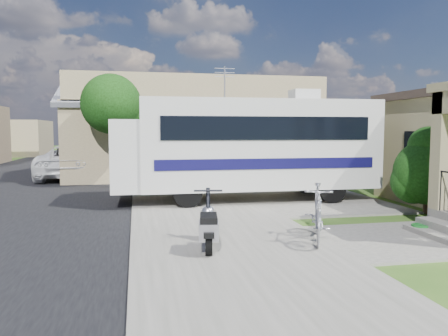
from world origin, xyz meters
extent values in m
plane|color=#234713|center=(0.00, 0.00, 0.00)|extent=(120.00, 120.00, 0.00)
cube|color=black|center=(-7.50, 10.00, 0.01)|extent=(9.00, 80.00, 0.02)
cube|color=#5E5D55|center=(-1.00, 10.00, 0.03)|extent=(4.00, 80.00, 0.06)
cube|color=#5E5D55|center=(1.50, 4.50, 0.03)|extent=(7.00, 6.00, 0.05)
cube|color=#5E5D55|center=(3.00, -1.00, 0.03)|extent=(4.00, 3.00, 0.05)
cube|color=black|center=(5.48, 2.70, 1.70)|extent=(0.04, 1.10, 1.20)
cube|color=#5E5D55|center=(3.35, -1.30, 0.08)|extent=(0.35, 2.16, 0.16)
cube|color=#8A7D57|center=(4.08, -0.28, 1.85)|extent=(0.35, 0.35, 2.70)
cube|color=#827151|center=(0.00, 14.00, 1.80)|extent=(12.00, 8.00, 3.60)
cube|color=slate|center=(0.00, 12.00, 4.15)|extent=(12.50, 4.40, 1.78)
cube|color=slate|center=(0.00, 16.00, 4.15)|extent=(12.50, 4.40, 1.78)
cube|color=slate|center=(0.00, 14.00, 4.85)|extent=(12.50, 0.50, 0.22)
cube|color=#827151|center=(0.00, 10.10, 4.15)|extent=(11.76, 0.20, 1.30)
cube|color=#827151|center=(-15.00, 34.00, 1.60)|extent=(8.00, 7.00, 3.20)
cylinder|color=black|center=(-3.80, 9.00, 1.57)|extent=(0.20, 0.20, 3.15)
sphere|color=black|center=(-3.80, 9.00, 3.38)|extent=(2.40, 2.40, 2.40)
sphere|color=black|center=(-3.40, 9.20, 2.93)|extent=(1.68, 1.68, 1.68)
cylinder|color=black|center=(-3.80, 19.00, 1.65)|extent=(0.20, 0.20, 3.29)
sphere|color=black|center=(-3.80, 19.00, 3.53)|extent=(2.40, 2.40, 2.40)
sphere|color=black|center=(-3.40, 19.20, 3.06)|extent=(1.68, 1.68, 1.68)
cylinder|color=black|center=(-3.80, 28.00, 1.50)|extent=(0.20, 0.20, 3.01)
sphere|color=black|center=(-3.80, 28.00, 3.22)|extent=(2.40, 2.40, 2.40)
sphere|color=black|center=(-3.40, 28.20, 2.79)|extent=(1.68, 1.68, 1.68)
cube|color=#B9B9B5|center=(1.05, 4.73, 1.89)|extent=(7.58, 2.78, 2.80)
cube|color=#B9B9B5|center=(-3.15, 4.78, 1.56)|extent=(0.89, 2.57, 2.16)
cube|color=black|center=(-3.35, 4.78, 2.16)|extent=(0.09, 2.29, 0.97)
cube|color=black|center=(1.04, 3.37, 2.39)|extent=(6.41, 0.11, 0.70)
cube|color=black|center=(1.07, 6.09, 2.39)|extent=(6.41, 0.11, 0.70)
cube|color=#0D0B38|center=(1.04, 3.37, 1.33)|extent=(6.79, 0.10, 0.32)
cube|color=#0D0B38|center=(1.07, 6.09, 1.33)|extent=(6.79, 0.10, 0.32)
cube|color=#B9B9B5|center=(2.67, 4.71, 3.48)|extent=(0.87, 0.76, 0.38)
cylinder|color=#A5A4AB|center=(-0.03, 4.74, 3.83)|extent=(0.04, 0.04, 1.08)
cylinder|color=black|center=(-1.38, 3.57, 0.49)|extent=(0.87, 0.31, 0.86)
cylinder|color=black|center=(-1.35, 5.94, 0.49)|extent=(0.87, 0.31, 0.86)
cylinder|color=black|center=(3.15, 3.52, 0.49)|extent=(0.87, 0.31, 0.86)
cylinder|color=black|center=(3.18, 5.89, 0.49)|extent=(0.87, 0.31, 0.86)
cylinder|color=black|center=(5.06, 1.53, 0.36)|extent=(0.14, 0.14, 0.72)
sphere|color=black|center=(5.06, 1.53, 1.17)|extent=(1.81, 1.81, 1.81)
sphere|color=black|center=(5.42, 1.80, 1.54)|extent=(1.45, 1.45, 1.45)
sphere|color=black|center=(4.78, 1.71, 0.90)|extent=(1.26, 1.26, 1.26)
sphere|color=black|center=(5.24, 1.26, 0.81)|extent=(1.08, 1.08, 1.08)
sphere|color=black|center=(5.06, 1.53, 1.90)|extent=(1.08, 1.08, 1.08)
cylinder|color=black|center=(-1.58, -1.46, 0.29)|extent=(0.20, 0.48, 0.46)
cylinder|color=black|center=(-1.41, -0.32, 0.29)|extent=(0.20, 0.48, 0.46)
cube|color=#A5A4AB|center=(-1.50, -0.94, 0.35)|extent=(0.40, 0.62, 0.08)
cube|color=#A5A4AB|center=(-1.57, -1.36, 0.50)|extent=(0.44, 0.62, 0.31)
cube|color=black|center=(-1.56, -1.31, 0.71)|extent=(0.41, 0.67, 0.13)
cube|color=black|center=(-1.61, -1.62, 0.48)|extent=(0.22, 0.24, 0.10)
cylinder|color=black|center=(-1.42, -0.39, 0.71)|extent=(0.14, 0.36, 0.87)
sphere|color=#A5A4AB|center=(-1.41, -0.32, 0.64)|extent=(0.29, 0.29, 0.29)
sphere|color=black|center=(-1.39, -0.24, 0.64)|extent=(0.13, 0.13, 0.13)
cylinder|color=black|center=(-1.43, -0.48, 1.11)|extent=(0.58, 0.13, 0.04)
cube|color=black|center=(-1.41, -0.32, 0.42)|extent=(0.19, 0.31, 0.06)
imported|color=#A5A4AB|center=(0.80, -0.84, 0.58)|extent=(1.23, 2.00, 1.16)
imported|color=white|center=(-5.79, 12.89, 0.81)|extent=(2.90, 5.93, 1.62)
imported|color=white|center=(-6.31, 19.66, 0.85)|extent=(3.22, 6.12, 1.69)
cylinder|color=#14661F|center=(3.44, -0.50, 0.09)|extent=(0.39, 0.39, 0.17)
camera|label=1|loc=(-2.85, -9.15, 2.34)|focal=35.00mm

